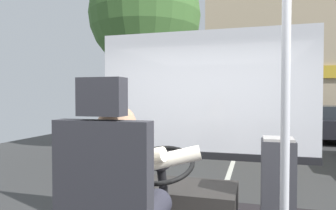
% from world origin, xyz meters
% --- Properties ---
extents(ground, '(18.00, 44.00, 0.06)m').
position_xyz_m(ground, '(0.00, 8.80, -0.02)').
color(ground, '#373737').
extents(bus_driver, '(0.80, 0.56, 0.73)m').
position_xyz_m(bus_driver, '(-0.12, -0.33, 1.34)').
color(bus_driver, '#282833').
rests_on(bus_driver, driver_seat).
extents(steering_console, '(1.10, 0.95, 0.78)m').
position_xyz_m(steering_console, '(-0.12, 0.74, 0.88)').
color(steering_console, '#282623').
rests_on(steering_console, bus_floor).
extents(handrail_pole, '(0.04, 0.04, 2.18)m').
position_xyz_m(handrail_pole, '(0.72, -0.25, 1.75)').
color(handrail_pole, '#B7B7BC').
rests_on(handrail_pole, bus_floor).
extents(fare_box, '(0.25, 0.26, 0.87)m').
position_xyz_m(fare_box, '(0.75, 0.66, 1.10)').
color(fare_box, '#333338').
rests_on(fare_box, bus_floor).
extents(windshield_panel, '(2.50, 0.08, 1.48)m').
position_xyz_m(windshield_panel, '(0.00, 1.62, 1.71)').
color(windshield_panel, silver).
extents(street_tree, '(3.58, 3.58, 6.25)m').
position_xyz_m(street_tree, '(-2.86, 7.42, 4.44)').
color(street_tree, '#4C3828').
rests_on(street_tree, ground).
extents(shop_building, '(12.50, 5.53, 7.74)m').
position_xyz_m(shop_building, '(4.28, 16.79, 3.87)').
color(shop_building, tan).
rests_on(shop_building, ground).
extents(parked_car_black, '(1.83, 4.20, 1.45)m').
position_xyz_m(parked_car_black, '(3.61, 12.22, 0.75)').
color(parked_car_black, black).
rests_on(parked_car_black, ground).
extents(parked_car_silver, '(1.78, 3.96, 1.29)m').
position_xyz_m(parked_car_silver, '(3.87, 16.84, 0.66)').
color(parked_car_silver, silver).
rests_on(parked_car_silver, ground).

